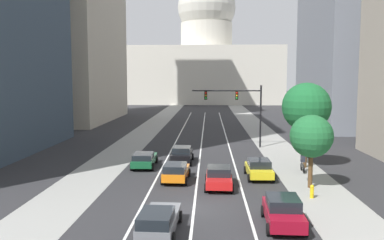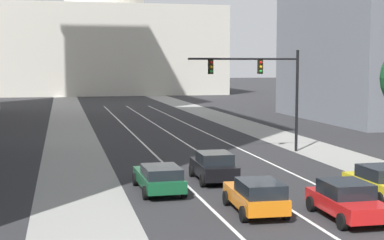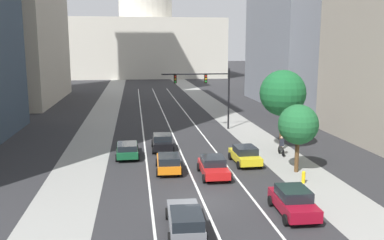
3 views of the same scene
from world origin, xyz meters
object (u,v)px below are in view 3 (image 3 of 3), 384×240
at_px(car_orange, 168,162).
at_px(fire_hydrant, 304,177).
at_px(car_crimson, 293,201).
at_px(car_yellow, 245,155).
at_px(car_red, 213,166).
at_px(car_gray, 185,219).
at_px(car_black, 162,142).
at_px(car_green, 127,149).
at_px(street_tree_mid_right, 283,93).
at_px(cyclist, 281,146).
at_px(traffic_signal_mast, 208,87).
at_px(street_tree_near_right, 298,125).
at_px(capitol_building, 146,31).

relative_size(car_orange, fire_hydrant, 4.58).
xyz_separation_m(car_crimson, car_yellow, (-0.00, 10.56, -0.04)).
height_order(car_red, car_gray, car_red).
xyz_separation_m(car_black, car_green, (-3.25, -2.00, -0.08)).
bearing_deg(car_black, car_green, 123.02).
relative_size(car_black, car_orange, 0.99).
bearing_deg(car_gray, street_tree_mid_right, -32.41).
bearing_deg(car_black, street_tree_mid_right, -96.48).
relative_size(car_yellow, cyclist, 2.39).
relative_size(car_red, car_gray, 0.91).
bearing_deg(car_yellow, car_gray, 150.59).
relative_size(traffic_signal_mast, street_tree_near_right, 1.49).
distance_m(car_orange, traffic_signal_mast, 17.49).
bearing_deg(car_black, car_crimson, -156.61).
bearing_deg(traffic_signal_mast, car_orange, -110.79).
bearing_deg(car_orange, car_black, 2.19).
distance_m(fire_hydrant, cyclist, 7.67).
bearing_deg(car_green, fire_hydrant, -126.33).
bearing_deg(car_red, capitol_building, 1.79).
distance_m(traffic_signal_mast, street_tree_near_right, 17.72).
relative_size(car_red, car_crimson, 1.00).
distance_m(car_orange, street_tree_near_right, 10.42).
xyz_separation_m(fire_hydrant, street_tree_near_right, (0.53, 2.63, 3.29)).
xyz_separation_m(car_red, street_tree_near_right, (6.63, 0.15, 2.99)).
height_order(capitol_building, car_crimson, capitol_building).
distance_m(capitol_building, car_red, 106.06).
distance_m(capitol_building, car_black, 97.73).
relative_size(fire_hydrant, street_tree_mid_right, 0.12).
xyz_separation_m(car_black, car_orange, (-0.01, -6.86, -0.03)).
height_order(car_orange, car_green, car_orange).
height_order(car_gray, cyclist, cyclist).
bearing_deg(cyclist, street_tree_near_right, 174.98).
height_order(capitol_building, car_green, capitol_building).
xyz_separation_m(capitol_building, traffic_signal_mast, (4.38, -87.77, -9.44)).
bearing_deg(car_gray, car_green, 13.94).
height_order(car_gray, car_crimson, car_crimson).
xyz_separation_m(capitol_building, street_tree_near_right, (8.26, -105.01, -10.74)).
height_order(car_yellow, street_tree_mid_right, street_tree_mid_right).
distance_m(car_green, traffic_signal_mast, 15.01).
xyz_separation_m(capitol_building, car_crimson, (4.88, -112.84, -13.69)).
xyz_separation_m(street_tree_near_right, street_tree_mid_right, (1.19, 6.73, 1.64)).
bearing_deg(fire_hydrant, car_red, 157.82).
distance_m(fire_hydrant, street_tree_mid_right, 10.72).
relative_size(car_black, car_yellow, 1.01).
height_order(car_red, fire_hydrant, car_red).
bearing_deg(car_yellow, capitol_building, 1.71).
bearing_deg(car_black, cyclist, -106.15).
xyz_separation_m(car_red, car_yellow, (3.25, 2.88, 0.01)).
distance_m(car_crimson, street_tree_near_right, 9.02).
distance_m(traffic_signal_mast, cyclist, 13.74).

